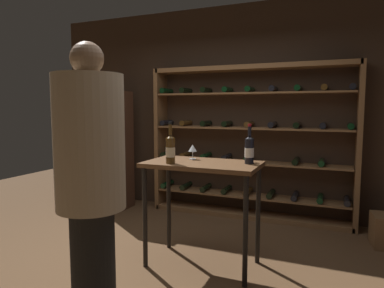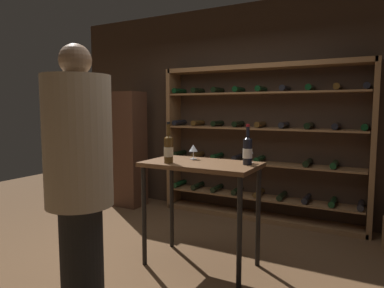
{
  "view_description": "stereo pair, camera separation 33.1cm",
  "coord_description": "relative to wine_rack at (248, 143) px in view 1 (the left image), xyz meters",
  "views": [
    {
      "loc": [
        1.41,
        -2.78,
        1.49
      ],
      "look_at": [
        0.14,
        0.25,
        1.14
      ],
      "focal_mm": 32.43,
      "sensor_mm": 36.0,
      "label": 1
    },
    {
      "loc": [
        1.71,
        -2.64,
        1.49
      ],
      "look_at": [
        0.14,
        0.25,
        1.14
      ],
      "focal_mm": 32.43,
      "sensor_mm": 36.0,
      "label": 2
    }
  ],
  "objects": [
    {
      "name": "ground_plane",
      "position": [
        -0.31,
        -1.79,
        -1.02
      ],
      "size": [
        10.01,
        10.01,
        0.0
      ],
      "primitive_type": "plane",
      "color": "brown"
    },
    {
      "name": "back_wall",
      "position": [
        -0.31,
        0.21,
        0.43
      ],
      "size": [
        5.58,
        0.1,
        2.9
      ],
      "primitive_type": "cube",
      "color": "#3D2B1E",
      "rests_on": "ground"
    },
    {
      "name": "wine_glass_stemmed_center",
      "position": [
        -0.2,
        -1.47,
        0.07
      ],
      "size": [
        0.09,
        0.09,
        0.14
      ],
      "color": "silver",
      "rests_on": "tasting_table"
    },
    {
      "name": "wine_glass_stemmed_left",
      "position": [
        0.36,
        -1.43,
        0.08
      ],
      "size": [
        0.07,
        0.07,
        0.16
      ],
      "color": "silver",
      "rests_on": "tasting_table"
    },
    {
      "name": "tasting_table",
      "position": [
        -0.04,
        -1.61,
        -0.17
      ],
      "size": [
        1.05,
        0.59,
        0.99
      ],
      "color": "brown",
      "rests_on": "ground"
    },
    {
      "name": "wine_bottle_red_label",
      "position": [
        -0.28,
        -1.8,
        0.1
      ],
      "size": [
        0.09,
        0.09,
        0.38
      ],
      "color": "#4C3314",
      "rests_on": "tasting_table"
    },
    {
      "name": "person_guest_khaki",
      "position": [
        -0.4,
        -2.75,
        0.03
      ],
      "size": [
        0.46,
        0.46,
        1.91
      ],
      "rotation": [
        0.0,
        0.0,
        2.01
      ],
      "color": "black",
      "rests_on": "ground"
    },
    {
      "name": "wine_bottle_amber_reserve",
      "position": [
        0.38,
        -1.53,
        0.1
      ],
      "size": [
        0.08,
        0.08,
        0.36
      ],
      "color": "black",
      "rests_on": "tasting_table"
    },
    {
      "name": "display_cabinet",
      "position": [
        -1.94,
        -0.31,
        -0.16
      ],
      "size": [
        0.44,
        0.36,
        1.73
      ],
      "primitive_type": "cube",
      "color": "#4C2D1E",
      "rests_on": "ground"
    },
    {
      "name": "wine_rack",
      "position": [
        0.0,
        0.0,
        0.0
      ],
      "size": [
        2.73,
        0.32,
        2.05
      ],
      "color": "brown",
      "rests_on": "ground"
    }
  ]
}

